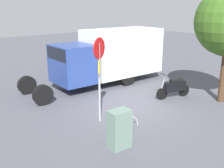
{
  "coord_description": "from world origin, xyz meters",
  "views": [
    {
      "loc": [
        7.41,
        7.54,
        4.18
      ],
      "look_at": [
        0.95,
        -0.11,
        1.21
      ],
      "focal_mm": 42.2,
      "sensor_mm": 36.0,
      "label": 1
    }
  ],
  "objects_px": {
    "motorcycle": "(174,87)",
    "bike_rack_hoop": "(129,127)",
    "stop_sign": "(99,67)",
    "utility_cabinet": "(119,129)",
    "box_truck_near": "(109,54)"
  },
  "relations": [
    {
      "from": "utility_cabinet",
      "to": "bike_rack_hoop",
      "type": "bearing_deg",
      "value": -146.18
    },
    {
      "from": "box_truck_near",
      "to": "bike_rack_hoop",
      "type": "height_order",
      "value": "box_truck_near"
    },
    {
      "from": "stop_sign",
      "to": "motorcycle",
      "type": "bearing_deg",
      "value": 177.99
    },
    {
      "from": "motorcycle",
      "to": "stop_sign",
      "type": "xyz_separation_m",
      "value": [
        4.3,
        -0.15,
        1.57
      ]
    },
    {
      "from": "motorcycle",
      "to": "bike_rack_hoop",
      "type": "relative_size",
      "value": 2.07
    },
    {
      "from": "box_truck_near",
      "to": "utility_cabinet",
      "type": "height_order",
      "value": "box_truck_near"
    },
    {
      "from": "utility_cabinet",
      "to": "bike_rack_hoop",
      "type": "xyz_separation_m",
      "value": [
        -1.19,
        -0.79,
        -0.61
      ]
    },
    {
      "from": "motorcycle",
      "to": "bike_rack_hoop",
      "type": "bearing_deg",
      "value": 30.63
    },
    {
      "from": "utility_cabinet",
      "to": "motorcycle",
      "type": "bearing_deg",
      "value": -160.72
    },
    {
      "from": "box_truck_near",
      "to": "bike_rack_hoop",
      "type": "relative_size",
      "value": 9.4
    },
    {
      "from": "stop_sign",
      "to": "utility_cabinet",
      "type": "relative_size",
      "value": 2.59
    },
    {
      "from": "bike_rack_hoop",
      "to": "box_truck_near",
      "type": "bearing_deg",
      "value": -122.31
    },
    {
      "from": "stop_sign",
      "to": "bike_rack_hoop",
      "type": "bearing_deg",
      "value": 112.12
    },
    {
      "from": "stop_sign",
      "to": "utility_cabinet",
      "type": "bearing_deg",
      "value": 69.04
    },
    {
      "from": "box_truck_near",
      "to": "stop_sign",
      "type": "distance_m",
      "value": 5.14
    }
  ]
}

